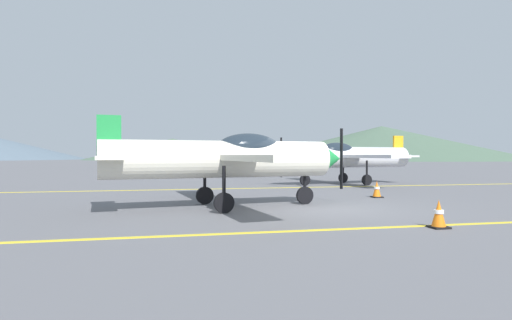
% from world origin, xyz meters
% --- Properties ---
extents(ground_plane, '(400.00, 400.00, 0.00)m').
position_xyz_m(ground_plane, '(0.00, 0.00, 0.00)').
color(ground_plane, slate).
extents(apron_line_near, '(80.00, 0.16, 0.01)m').
position_xyz_m(apron_line_near, '(0.00, -3.52, 0.01)').
color(apron_line_near, yellow).
rests_on(apron_line_near, ground_plane).
extents(apron_line_far, '(80.00, 0.16, 0.01)m').
position_xyz_m(apron_line_far, '(0.00, 7.12, 0.01)').
color(apron_line_far, yellow).
rests_on(apron_line_far, ground_plane).
extents(airplane_near, '(7.47, 8.56, 2.56)m').
position_xyz_m(airplane_near, '(-2.75, 0.46, 1.44)').
color(airplane_near, silver).
rests_on(airplane_near, ground_plane).
extents(airplane_mid, '(7.47, 8.56, 2.56)m').
position_xyz_m(airplane_mid, '(4.61, 8.69, 1.44)').
color(airplane_mid, silver).
rests_on(airplane_mid, ground_plane).
extents(airplane_far, '(7.47, 8.56, 2.56)m').
position_xyz_m(airplane_far, '(0.85, 19.09, 1.44)').
color(airplane_far, silver).
rests_on(airplane_far, ground_plane).
extents(airplane_back, '(7.48, 8.50, 2.56)m').
position_xyz_m(airplane_back, '(-6.27, 30.65, 1.44)').
color(airplane_back, silver).
rests_on(airplane_back, ground_plane).
extents(car_sedan, '(4.14, 4.45, 1.62)m').
position_xyz_m(car_sedan, '(9.50, 34.59, 0.84)').
color(car_sedan, black).
rests_on(car_sedan, ground_plane).
extents(traffic_cone_front, '(0.36, 0.36, 0.59)m').
position_xyz_m(traffic_cone_front, '(2.81, 2.19, 0.29)').
color(traffic_cone_front, black).
rests_on(traffic_cone_front, ground_plane).
extents(traffic_cone_side, '(0.36, 0.36, 0.59)m').
position_xyz_m(traffic_cone_side, '(0.98, -3.80, 0.29)').
color(traffic_cone_side, black).
rests_on(traffic_cone_side, ground_plane).
extents(hill_centerleft, '(54.55, 54.55, 6.69)m').
position_xyz_m(hill_centerleft, '(-2.23, 123.92, 3.34)').
color(hill_centerleft, '#4C6651').
rests_on(hill_centerleft, ground_plane).
extents(hill_centerright, '(86.01, 86.01, 10.71)m').
position_xyz_m(hill_centerright, '(63.24, 111.30, 5.36)').
color(hill_centerright, '#4C6651').
rests_on(hill_centerright, ground_plane).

